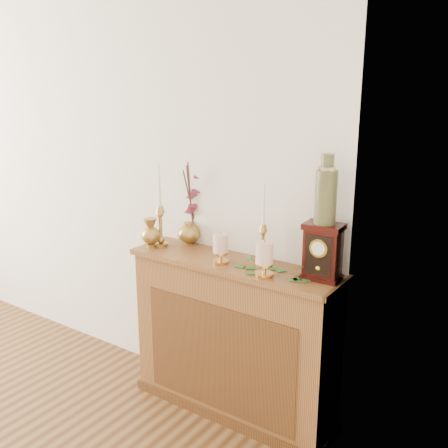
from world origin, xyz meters
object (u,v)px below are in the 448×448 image
Objects in this scene: candlestick_left at (160,219)px; bud_vase at (151,233)px; ceramic_vase at (326,193)px; mantel_clock at (323,252)px; candlestick_center at (263,237)px; ginger_jar at (193,206)px.

candlestick_left reaches higher than bud_vase.
mantel_clock is at bearing -86.84° from ceramic_vase.
candlestick_center is 0.48m from ceramic_vase.
candlestick_center is 0.37m from mantel_clock.
candlestick_left is at bearing -170.80° from candlestick_center.
mantel_clock is (1.04, 0.11, 0.05)m from bud_vase.
ginger_jar reaches higher than bud_vase.
candlestick_center is at bearing 172.75° from ceramic_vase.
ceramic_vase is (-0.00, 0.00, 0.30)m from mantel_clock.
bud_vase is at bearing -174.05° from ceramic_vase.
candlestick_left is at bearing -176.79° from ceramic_vase.
candlestick_center is 1.27× the size of ceramic_vase.
bud_vase is 0.62× the size of mantel_clock.
candlestick_center is 0.69m from bud_vase.
mantel_clock is (1.01, 0.05, -0.03)m from candlestick_left.
candlestick_left is 2.87× the size of bud_vase.
ginger_jar reaches higher than mantel_clock.
candlestick_left is 1.00× the size of ginger_jar.
ginger_jar is at bearing 173.04° from ceramic_vase.
candlestick_left is at bearing 179.91° from mantel_clock.
ceramic_vase is at bearing 3.21° from candlestick_left.
ceramic_vase is at bearing 90.00° from mantel_clock.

